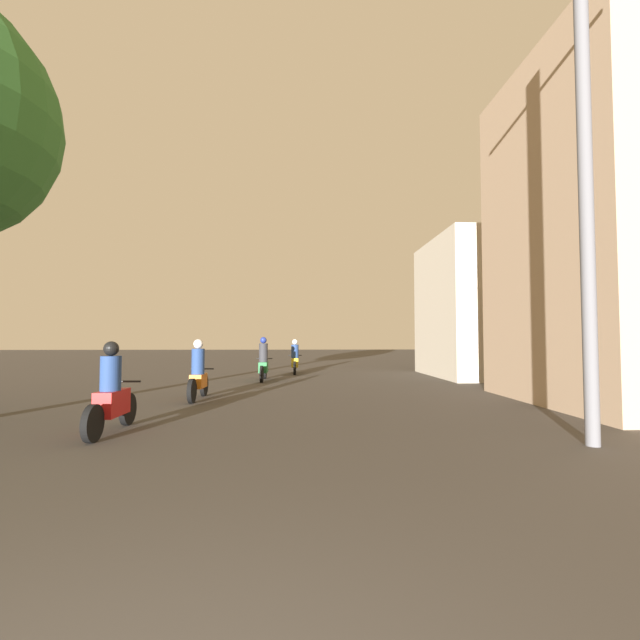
% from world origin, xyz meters
% --- Properties ---
extents(motorcycle_red, '(0.60, 1.86, 1.50)m').
position_xyz_m(motorcycle_red, '(-2.34, 6.36, 0.61)').
color(motorcycle_red, black).
rests_on(motorcycle_red, ground_plane).
extents(motorcycle_orange, '(0.60, 1.90, 1.53)m').
position_xyz_m(motorcycle_orange, '(-1.85, 10.22, 0.62)').
color(motorcycle_orange, black).
rests_on(motorcycle_orange, ground_plane).
extents(motorcycle_green, '(0.60, 2.03, 1.61)m').
position_xyz_m(motorcycle_green, '(-0.63, 15.10, 0.64)').
color(motorcycle_green, black).
rests_on(motorcycle_green, ground_plane).
extents(motorcycle_yellow, '(0.60, 1.89, 1.52)m').
position_xyz_m(motorcycle_yellow, '(0.50, 18.09, 0.61)').
color(motorcycle_yellow, black).
rests_on(motorcycle_yellow, ground_plane).
extents(building_right_near, '(4.26, 5.44, 8.34)m').
position_xyz_m(building_right_near, '(8.30, 8.94, 4.17)').
color(building_right_near, tan).
rests_on(building_right_near, ground_plane).
extents(building_right_far, '(5.26, 5.43, 5.64)m').
position_xyz_m(building_right_far, '(8.80, 16.53, 2.82)').
color(building_right_far, beige).
rests_on(building_right_far, ground_plane).
extents(utility_pole_near, '(1.60, 0.20, 8.13)m').
position_xyz_m(utility_pole_near, '(4.95, 5.22, 4.23)').
color(utility_pole_near, slate).
rests_on(utility_pole_near, ground_plane).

